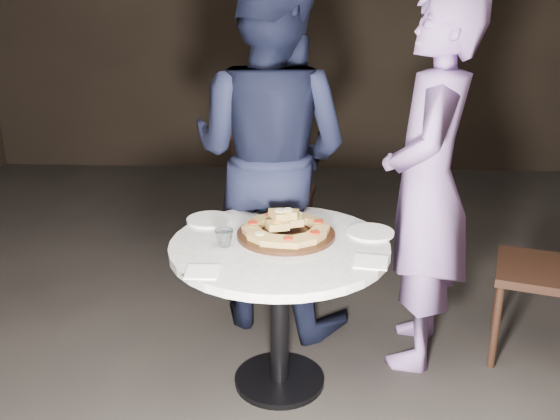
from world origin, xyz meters
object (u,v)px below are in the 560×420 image
at_px(table, 279,271).
at_px(focaccia_pile, 285,226).
at_px(serving_board, 286,234).
at_px(water_glass, 224,238).
at_px(diner_navy, 270,155).
at_px(diner_teal, 428,186).
at_px(chair_far, 274,191).

relative_size(table, focaccia_pile, 2.45).
xyz_separation_m(table, serving_board, (0.03, 0.07, 0.14)).
distance_m(focaccia_pile, water_glass, 0.28).
bearing_deg(focaccia_pile, diner_navy, 100.22).
bearing_deg(focaccia_pile, water_glass, -154.26).
xyz_separation_m(serving_board, diner_navy, (-0.10, 0.55, 0.20)).
bearing_deg(table, water_glass, -168.73).
xyz_separation_m(water_glass, diner_teal, (0.89, 0.34, 0.13)).
xyz_separation_m(focaccia_pile, diner_navy, (-0.10, 0.55, 0.17)).
distance_m(table, serving_board, 0.16).
distance_m(table, water_glass, 0.29).
bearing_deg(water_glass, focaccia_pile, 25.74).
distance_m(chair_far, diner_navy, 0.63).
height_order(water_glass, diner_navy, diner_navy).
height_order(table, focaccia_pile, focaccia_pile).
height_order(focaccia_pile, diner_teal, diner_teal).
relative_size(serving_board, diner_navy, 0.23).
relative_size(table, diner_navy, 0.51).
height_order(serving_board, focaccia_pile, focaccia_pile).
height_order(serving_board, chair_far, chair_far).
relative_size(focaccia_pile, diner_teal, 0.22).
bearing_deg(focaccia_pile, serving_board, -55.67).
height_order(water_glass, chair_far, chair_far).
bearing_deg(chair_far, diner_navy, 97.17).
xyz_separation_m(focaccia_pile, diner_teal, (0.64, 0.22, 0.12)).
height_order(serving_board, diner_navy, diner_navy).
height_order(serving_board, water_glass, water_glass).
bearing_deg(chair_far, diner_teal, 137.55).
height_order(diner_navy, diner_teal, diner_navy).
bearing_deg(focaccia_pile, table, -106.38).
bearing_deg(chair_far, table, 100.40).
distance_m(table, diner_navy, 0.72).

